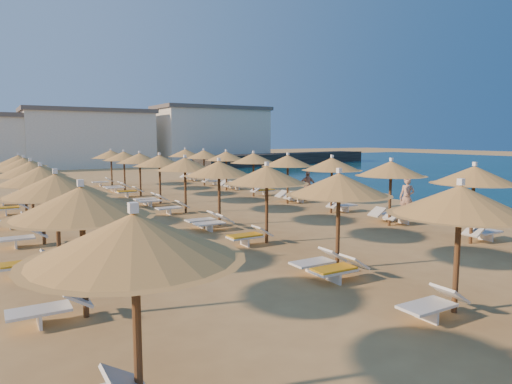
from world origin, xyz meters
TOP-DOWN VIEW (x-y plane):
  - ground at (0.00, 0.00)m, footprint 220.00×220.00m
  - jetty at (25.87, 40.17)m, footprint 30.21×9.65m
  - hotel_blocks at (1.86, 46.85)m, footprint 46.84×9.97m
  - parasol_row_east at (3.24, 3.76)m, footprint 3.00×41.18m
  - parasol_row_west at (-2.97, 3.76)m, footprint 3.00×41.18m
  - parasol_row_inland at (-9.86, 3.76)m, footprint 3.00×25.91m
  - loungers at (-1.68, 3.70)m, footprint 16.10×39.71m
  - beachgoer_c at (5.09, 8.16)m, footprint 1.11×0.86m
  - beachgoer_a at (5.43, 0.92)m, footprint 0.67×0.82m

SIDE VIEW (x-z plane):
  - ground at x=0.00m, z-range 0.00..0.00m
  - loungers at x=-1.68m, z-range 0.02..0.67m
  - jetty at x=25.87m, z-range 0.00..1.50m
  - beachgoer_c at x=5.09m, z-range 0.00..1.75m
  - beachgoer_a at x=5.43m, z-range 0.00..1.92m
  - parasol_row_inland at x=-9.86m, z-range 0.95..3.86m
  - parasol_row_east at x=3.24m, z-range 0.95..3.86m
  - parasol_row_west at x=-2.97m, z-range 0.95..3.86m
  - hotel_blocks at x=1.86m, z-range -0.35..7.75m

